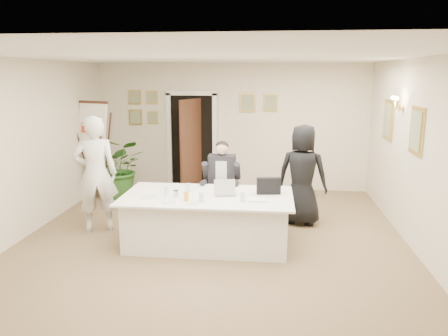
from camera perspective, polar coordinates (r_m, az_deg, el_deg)
floor at (r=6.74m, az=-1.73°, el=-10.14°), size 7.00×7.00×0.00m
ceiling at (r=6.24m, az=-1.90°, el=14.40°), size 6.00×7.00×0.02m
wall_back at (r=9.78m, az=1.04°, el=5.36°), size 6.00×0.10×2.80m
wall_front at (r=3.04m, az=-11.16°, el=-10.38°), size 6.00×0.10×2.80m
wall_left at (r=7.38m, az=-25.58°, el=1.95°), size 0.10×7.00×2.80m
wall_right at (r=6.63m, az=24.81°, el=0.99°), size 0.10×7.00×2.80m
doorway at (r=9.77m, az=-4.23°, el=3.21°), size 1.14×0.86×2.20m
pictures_back_wall at (r=9.81m, az=-3.67°, el=8.00°), size 3.40×0.06×0.80m
pictures_right_wall at (r=7.71m, az=22.05°, el=5.27°), size 0.06×2.20×0.80m
wall_sconce at (r=7.66m, az=21.75°, el=7.89°), size 0.20×0.30×0.24m
conference_table at (r=6.69m, az=-2.14°, el=-6.72°), size 2.55×1.36×0.78m
seated_man at (r=7.50m, az=-0.30°, el=-1.90°), size 0.68×0.72×1.47m
flip_chart at (r=9.27m, az=-16.18°, el=1.51°), size 0.72×0.55×2.00m
standing_man at (r=7.42m, az=-16.42°, el=-0.77°), size 0.82×0.68×1.92m
standing_woman at (r=7.59m, az=10.19°, el=-0.88°), size 0.96×0.75×1.74m
potted_palm at (r=9.42m, az=-13.40°, el=0.02°), size 1.18×1.03×1.26m
laptop at (r=6.59m, az=0.20°, el=-2.28°), size 0.37×0.39×0.28m
laptop_bag at (r=6.63m, az=5.85°, el=-2.34°), size 0.37×0.15×0.25m
paper_stack at (r=6.30m, az=4.37°, el=-4.18°), size 0.29×0.22×0.03m
plate_left at (r=6.53m, az=-9.89°, el=-3.77°), size 0.27×0.27×0.01m
plate_mid at (r=6.25m, az=-7.23°, el=-4.41°), size 0.22×0.22×0.01m
plate_near at (r=6.17m, az=-4.09°, el=-4.58°), size 0.23×0.23×0.01m
glass_a at (r=6.57m, az=-7.53°, el=-3.04°), size 0.08×0.08×0.14m
glass_b at (r=6.19m, az=-2.97°, el=-3.89°), size 0.07×0.07×0.14m
glass_c at (r=6.23m, az=2.41°, el=-3.78°), size 0.07×0.07×0.14m
glass_d at (r=6.73m, az=-4.69°, el=-2.60°), size 0.09×0.09×0.14m
oj_glass at (r=6.28m, az=-4.94°, el=-3.75°), size 0.08×0.08×0.13m
steel_jug at (r=6.46m, az=-6.31°, el=-3.41°), size 0.09×0.09×0.11m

